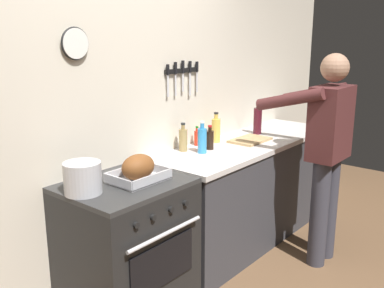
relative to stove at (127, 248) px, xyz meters
name	(u,v)px	position (x,y,z in m)	size (l,w,h in m)	color
wall_back	(111,108)	(0.22, 0.36, 0.85)	(6.00, 0.13, 2.60)	beige
counter_block	(247,190)	(1.42, 0.00, 0.00)	(2.03, 0.65, 0.90)	#38383D
stove	(127,248)	(0.00, 0.00, 0.00)	(0.76, 0.67, 0.90)	black
person_cook	(326,146)	(1.46, -0.68, 0.50)	(0.51, 0.63, 1.66)	#383842
roasting_pan	(138,169)	(0.08, -0.04, 0.53)	(0.35, 0.26, 0.17)	#B7B7BC
stock_pot	(83,178)	(-0.28, 0.05, 0.54)	(0.22, 0.22, 0.19)	#B7B7BC
cutting_board	(250,140)	(1.41, -0.02, 0.46)	(0.36, 0.24, 0.02)	tan
bottle_vinegar	(183,139)	(0.80, 0.21, 0.54)	(0.07, 0.07, 0.22)	#997F4C
bottle_soy_sauce	(210,139)	(0.98, 0.08, 0.53)	(0.06, 0.06, 0.19)	black
bottle_hot_sauce	(197,138)	(1.01, 0.24, 0.52)	(0.05, 0.05, 0.16)	red
bottle_wine_red	(258,120)	(1.70, 0.08, 0.58)	(0.08, 0.08, 0.31)	#47141E
bottle_cooking_oil	(216,130)	(1.20, 0.19, 0.56)	(0.07, 0.07, 0.26)	gold
bottle_dish_soap	(202,140)	(0.85, 0.06, 0.55)	(0.07, 0.07, 0.25)	#338CCC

